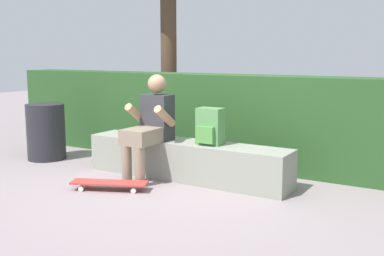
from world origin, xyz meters
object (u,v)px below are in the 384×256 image
at_px(person_skater, 150,124).
at_px(skateboard_near_person, 109,183).
at_px(bench_main, 186,160).
at_px(trash_bin, 46,132).
at_px(backpack_on_bench, 210,127).

relative_size(person_skater, skateboard_near_person, 1.45).
bearing_deg(bench_main, skateboard_near_person, -119.06).
xyz_separation_m(bench_main, trash_bin, (-2.15, -0.12, 0.16)).
bearing_deg(bench_main, person_skater, -148.44).
bearing_deg(bench_main, trash_bin, -176.93).
relative_size(skateboard_near_person, backpack_on_bench, 2.03).
bearing_deg(trash_bin, skateboard_near_person, -22.01).
bearing_deg(skateboard_near_person, person_skater, 80.06).
bearing_deg(backpack_on_bench, skateboard_near_person, -133.82).
distance_m(bench_main, person_skater, 0.58).
bearing_deg(backpack_on_bench, bench_main, 178.29).
distance_m(bench_main, skateboard_near_person, 0.93).
xyz_separation_m(backpack_on_bench, trash_bin, (-2.47, -0.11, -0.25)).
distance_m(person_skater, trash_bin, 1.83).
distance_m(bench_main, trash_bin, 2.16).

